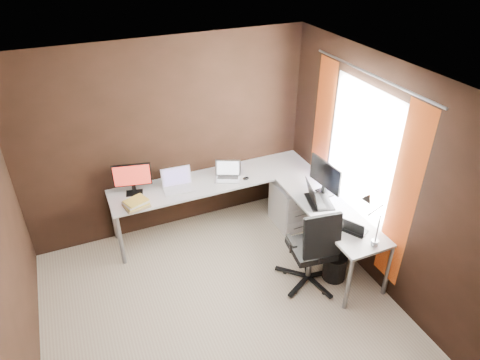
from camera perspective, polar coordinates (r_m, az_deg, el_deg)
name	(u,v)px	position (r m, az deg, el deg)	size (l,w,h in m)	color
room	(252,207)	(4.03, 1.64, -3.58)	(3.60, 3.60, 2.50)	#C4B799
desk	(255,195)	(5.27, 2.06, -1.98)	(2.65, 2.25, 0.73)	silver
drawer_pedestal	(291,204)	(5.79, 6.78, -3.23)	(0.42, 0.50, 0.60)	silver
monitor_left	(132,177)	(5.25, -14.17, 0.38)	(0.45, 0.17, 0.40)	black
monitor_right	(325,176)	(5.16, 11.31, 0.52)	(0.15, 0.54, 0.44)	black
laptop_white	(178,184)	(5.33, -8.30, -0.53)	(0.38, 0.28, 0.24)	silver
laptop_silver	(228,175)	(5.48, -1.63, 0.73)	(0.39, 0.35, 0.22)	silver
laptop_black_big	(317,199)	(5.09, 10.17, -2.45)	(0.36, 0.44, 0.25)	black
laptop_black_small	(354,229)	(4.73, 14.97, -6.35)	(0.28, 0.30, 0.17)	black
book_stack	(136,203)	(5.09, -13.68, -3.05)	(0.32, 0.28, 0.09)	#A38857
mouse_left	(138,205)	(5.11, -13.47, -3.25)	(0.09, 0.05, 0.03)	black
mouse_corner	(246,178)	(5.46, 0.80, 0.22)	(0.09, 0.06, 0.04)	black
desk_lamp	(371,215)	(4.43, 17.05, -4.42)	(0.19, 0.22, 0.58)	slate
office_chair	(311,261)	(4.94, 9.48, -10.62)	(0.59, 0.59, 1.05)	black
wastebasket	(335,267)	(5.15, 12.50, -11.26)	(0.27, 0.27, 0.31)	black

